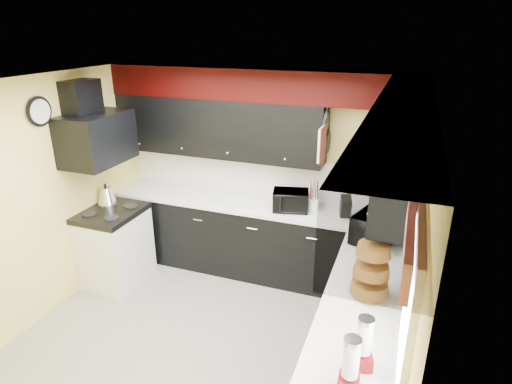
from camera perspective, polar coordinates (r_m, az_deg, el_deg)
ground at (r=4.48m, az=-7.49°, el=-19.82°), size 3.60×3.60×0.00m
wall_back at (r=5.30m, az=0.77°, el=2.82°), size 3.60×0.06×2.50m
wall_right at (r=3.40m, az=19.90°, el=-9.90°), size 0.06×3.60×2.50m
wall_left at (r=4.85m, az=-27.50°, el=-1.53°), size 0.06×3.60×2.50m
ceiling at (r=3.41m, az=-9.56°, el=13.67°), size 3.60×3.60×0.06m
cab_back at (r=5.36m, az=-0.35°, el=-6.28°), size 3.60×0.60×0.90m
cab_right at (r=3.64m, az=12.97°, el=-22.54°), size 0.60×3.00×0.90m
counter_back at (r=5.16m, az=-0.36°, el=-1.66°), size 3.62×0.64×0.04m
counter_right at (r=3.33m, az=13.67°, el=-16.68°), size 0.64×3.02×0.04m
splash_back at (r=5.31m, az=0.73°, el=2.18°), size 3.60×0.02×0.50m
splash_right at (r=3.43m, az=19.61°, el=-10.74°), size 0.02×3.60×0.50m
upper_back at (r=5.18m, az=-5.14°, el=8.61°), size 2.60×0.35×0.70m
upper_right at (r=4.01m, az=18.75°, el=3.70°), size 0.35×1.80×0.70m
soffit_back at (r=4.90m, az=0.11°, el=14.18°), size 3.60×0.36×0.35m
soffit_right at (r=2.83m, az=18.89°, el=7.65°), size 0.36×3.24×0.35m
stove at (r=5.48m, az=-18.22°, el=-7.06°), size 0.60×0.75×0.86m
cooktop at (r=5.28m, az=-18.79°, el=-2.66°), size 0.62×0.77×0.06m
hood at (r=5.03m, az=-20.45°, el=6.72°), size 0.50×0.78×0.55m
hood_duct at (r=5.04m, az=-22.23°, el=11.41°), size 0.24×0.40×0.40m
window at (r=2.48m, az=19.86°, el=-14.32°), size 0.03×0.86×0.96m
valance at (r=2.27m, az=19.74°, el=-5.89°), size 0.04×0.88×0.20m
pan_top at (r=4.67m, az=9.43°, el=9.49°), size 0.03×0.22×0.40m
pan_mid at (r=4.60m, az=8.92°, el=6.14°), size 0.03×0.28×0.46m
pan_low at (r=4.86m, az=9.54°, el=6.55°), size 0.03×0.24×0.42m
cut_board at (r=4.47m, az=8.77°, el=6.37°), size 0.03×0.26×0.35m
baskets at (r=3.48m, az=15.13°, el=-9.89°), size 0.27×0.27×0.50m
clock at (r=4.76m, az=-26.94°, el=9.56°), size 0.03×0.30×0.30m
deco_plate at (r=2.69m, az=21.73°, el=4.91°), size 0.03×0.24×0.24m
toaster_oven at (r=4.93m, az=4.64°, el=-1.14°), size 0.47×0.42×0.23m
microwave at (r=4.38m, az=15.84°, el=-4.50°), size 0.50×0.61×0.29m
utensil_crock at (r=4.96m, az=7.66°, el=-1.70°), size 0.17×0.17×0.14m
knife_block at (r=4.83m, az=11.84°, el=-1.95°), size 0.15×0.18×0.24m
kettle at (r=5.46m, az=-19.32°, el=-0.42°), size 0.29×0.29×0.20m
dispenser_a at (r=2.87m, az=14.14°, el=-19.31°), size 0.15×0.15×0.33m
dispenser_b at (r=2.71m, az=12.45°, el=-21.96°), size 0.13×0.13×0.33m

